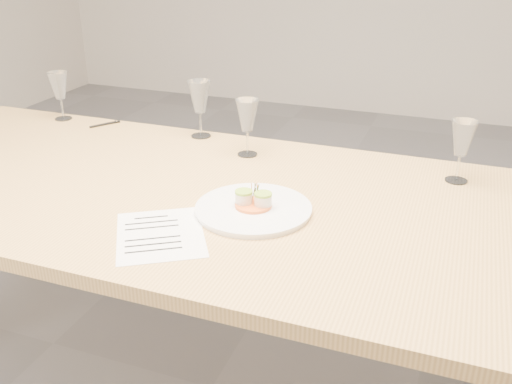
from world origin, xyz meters
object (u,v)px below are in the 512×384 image
at_px(ballpoint_pen, 105,124).
at_px(recipe_sheet, 160,234).
at_px(wine_glass_0, 59,87).
at_px(dining_table, 204,212).
at_px(wine_glass_1, 199,98).
at_px(wine_glass_3, 462,140).
at_px(dinner_plate, 254,208).
at_px(wine_glass_2, 247,117).

bearing_deg(ballpoint_pen, recipe_sheet, -105.16).
distance_m(recipe_sheet, wine_glass_0, 1.11).
relative_size(dining_table, ballpoint_pen, 21.89).
xyz_separation_m(wine_glass_0, wine_glass_1, (0.61, 0.00, 0.01)).
height_order(dining_table, ballpoint_pen, ballpoint_pen).
relative_size(ballpoint_pen, wine_glass_3, 0.58).
distance_m(ballpoint_pen, wine_glass_3, 1.32).
bearing_deg(wine_glass_0, wine_glass_3, -3.90).
xyz_separation_m(wine_glass_0, wine_glass_3, (1.51, -0.10, -0.00)).
height_order(dining_table, recipe_sheet, recipe_sheet).
xyz_separation_m(wine_glass_1, wine_glass_3, (0.90, -0.10, -0.01)).
relative_size(dinner_plate, wine_glass_1, 1.52).
height_order(wine_glass_0, wine_glass_2, wine_glass_2).
distance_m(dinner_plate, wine_glass_2, 0.45).
bearing_deg(dinner_plate, wine_glass_3, 39.21).
height_order(wine_glass_0, wine_glass_3, same).
bearing_deg(wine_glass_1, wine_glass_2, -27.25).
bearing_deg(wine_glass_0, dining_table, -27.83).
distance_m(dinner_plate, wine_glass_1, 0.67).
xyz_separation_m(dining_table, wine_glass_2, (0.01, 0.32, 0.20)).
bearing_deg(wine_glass_0, ballpoint_pen, -2.38).
xyz_separation_m(dining_table, wine_glass_3, (0.69, 0.33, 0.20)).
xyz_separation_m(recipe_sheet, wine_glass_3, (0.68, 0.61, 0.13)).
height_order(dining_table, wine_glass_3, wine_glass_3).
bearing_deg(recipe_sheet, wine_glass_3, 10.16).
relative_size(dinner_plate, recipe_sheet, 0.92).
bearing_deg(dinner_plate, wine_glass_0, 153.17).
height_order(dinner_plate, wine_glass_2, wine_glass_2).
bearing_deg(dinner_plate, wine_glass_2, 113.46).
relative_size(wine_glass_1, wine_glass_2, 1.08).
xyz_separation_m(ballpoint_pen, wine_glass_2, (0.64, -0.11, 0.13)).
height_order(wine_glass_0, wine_glass_1, wine_glass_1).
bearing_deg(recipe_sheet, dinner_plate, 17.17).
distance_m(wine_glass_1, wine_glass_2, 0.26).
bearing_deg(wine_glass_0, recipe_sheet, -40.35).
distance_m(ballpoint_pen, wine_glass_2, 0.66).
bearing_deg(ballpoint_pen, dining_table, -91.68).
distance_m(dining_table, dinner_plate, 0.22).
distance_m(recipe_sheet, wine_glass_3, 0.92).
distance_m(dinner_plate, wine_glass_3, 0.66).
xyz_separation_m(dinner_plate, wine_glass_2, (-0.17, 0.40, 0.12)).
xyz_separation_m(recipe_sheet, wine_glass_2, (0.00, 0.60, 0.13)).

